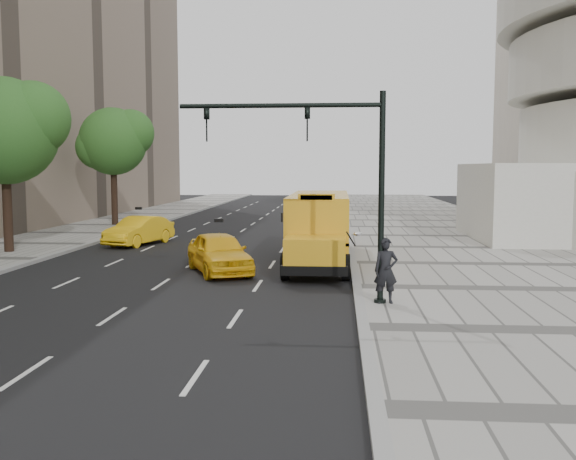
# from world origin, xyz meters

# --- Properties ---
(ground) EXTENTS (140.00, 140.00, 0.00)m
(ground) POSITION_xyz_m (0.00, 0.00, 0.00)
(ground) COLOR black
(ground) RESTS_ON ground
(sidewalk_museum) EXTENTS (12.00, 140.00, 0.15)m
(sidewalk_museum) POSITION_xyz_m (12.00, 0.00, 0.07)
(sidewalk_museum) COLOR #999690
(sidewalk_museum) RESTS_ON ground
(curb_museum) EXTENTS (0.30, 140.00, 0.15)m
(curb_museum) POSITION_xyz_m (6.00, 0.00, 0.07)
(curb_museum) COLOR gray
(curb_museum) RESTS_ON ground
(curb_far) EXTENTS (0.30, 140.00, 0.15)m
(curb_far) POSITION_xyz_m (-8.00, 0.00, 0.07)
(curb_far) COLOR gray
(curb_far) RESTS_ON ground
(tree_b) EXTENTS (5.72, 5.08, 8.46)m
(tree_b) POSITION_xyz_m (-10.40, 2.24, 5.96)
(tree_b) COLOR black
(tree_b) RESTS_ON ground
(tree_c) EXTENTS (5.32, 4.73, 8.38)m
(tree_c) POSITION_xyz_m (-10.41, 17.02, 6.06)
(tree_c) COLOR black
(tree_c) RESTS_ON ground
(school_bus) EXTENTS (2.96, 11.56, 3.19)m
(school_bus) POSITION_xyz_m (4.50, 1.15, 1.76)
(school_bus) COLOR gold
(school_bus) RESTS_ON ground
(taxi_near) EXTENTS (3.70, 5.13, 1.62)m
(taxi_near) POSITION_xyz_m (0.62, -2.32, 0.81)
(taxi_near) COLOR yellow
(taxi_near) RESTS_ON ground
(taxi_far) EXTENTS (2.91, 4.94, 1.54)m
(taxi_far) POSITION_xyz_m (-5.44, 6.56, 0.77)
(taxi_far) COLOR yellow
(taxi_far) RESTS_ON ground
(pedestrian) EXTENTS (0.77, 0.56, 1.96)m
(pedestrian) POSITION_xyz_m (6.75, -8.29, 1.13)
(pedestrian) COLOR black
(pedestrian) RESTS_ON sidewalk_museum
(traffic_signal) EXTENTS (6.18, 0.36, 6.40)m
(traffic_signal) POSITION_xyz_m (5.19, -8.23, 4.09)
(traffic_signal) COLOR black
(traffic_signal) RESTS_ON ground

